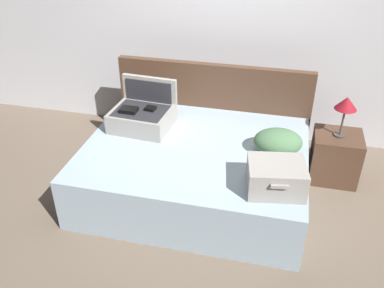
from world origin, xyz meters
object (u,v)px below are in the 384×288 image
bed (195,169)px  hard_case_medium (276,177)px  hard_case_large (143,115)px  table_lamp (346,105)px  pillow_near_headboard (278,142)px  nightstand (335,157)px

bed → hard_case_medium: 0.92m
hard_case_large → table_lamp: hard_case_large is taller
hard_case_medium → table_lamp: size_ratio=1.21×
bed → pillow_near_headboard: size_ratio=4.73×
hard_case_large → bed: bearing=-19.7°
hard_case_large → hard_case_medium: bearing=-24.3°
hard_case_large → table_lamp: size_ratio=1.46×
bed → table_lamp: table_lamp is taller
nightstand → bed: bearing=-157.4°
pillow_near_headboard → nightstand: size_ratio=0.87×
bed → nightstand: bed is taller
pillow_near_headboard → bed: bearing=-173.7°
bed → pillow_near_headboard: 0.79m
table_lamp → nightstand: bearing=0.0°
nightstand → hard_case_large: bearing=-171.5°
bed → table_lamp: bearing=22.6°
hard_case_large → nightstand: (1.82, 0.27, -0.37)m
hard_case_large → nightstand: bearing=12.5°
bed → hard_case_large: hard_case_large is taller
bed → hard_case_large: size_ratio=3.40×
bed → nightstand: size_ratio=4.13×
hard_case_medium → nightstand: hard_case_medium is taller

